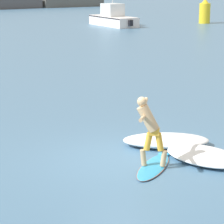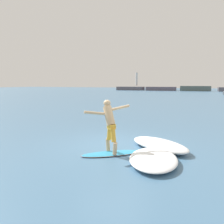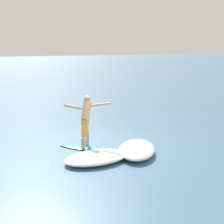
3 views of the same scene
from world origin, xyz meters
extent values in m
plane|color=teal|center=(0.00, 0.00, 0.00)|extent=(200.00, 200.00, 0.00)
cube|color=#504E50|center=(20.18, 62.00, 0.68)|extent=(9.75, 3.73, 1.36)
cube|color=#585854|center=(30.25, 62.00, 0.67)|extent=(9.67, 4.08, 1.33)
ellipsoid|color=#319BCD|center=(0.28, -0.90, 0.03)|extent=(1.92, 1.68, 0.06)
ellipsoid|color=#319BCD|center=(1.08, -0.27, 0.03)|extent=(0.41, 0.42, 0.05)
ellipsoid|color=#DB5B2D|center=(0.28, -0.90, 0.03)|extent=(1.93, 1.70, 0.03)
cone|color=black|center=(-0.36, -1.41, -0.06)|extent=(0.07, 0.07, 0.14)
cone|color=black|center=(-0.15, -1.45, -0.06)|extent=(0.07, 0.07, 0.14)
cone|color=black|center=(-0.35, -1.20, -0.06)|extent=(0.07, 0.07, 0.14)
cylinder|color=tan|center=(0.09, -0.75, 0.26)|extent=(0.22, 0.21, 0.41)
cylinder|color=gold|center=(0.17, -0.82, 0.68)|extent=(0.27, 0.26, 0.45)
cylinder|color=tan|center=(0.47, -1.06, 0.26)|extent=(0.22, 0.21, 0.41)
cylinder|color=gold|center=(0.39, -0.99, 0.68)|extent=(0.27, 0.26, 0.45)
cube|color=gold|center=(0.28, -0.90, 0.93)|extent=(0.33, 0.32, 0.16)
cylinder|color=tan|center=(0.16, -0.81, 1.26)|extent=(0.60, 0.56, 0.70)
sphere|color=tan|center=(0.04, -0.71, 1.66)|extent=(0.23, 0.23, 0.23)
cylinder|color=tan|center=(-0.22, -1.12, 1.37)|extent=(0.52, 0.59, 0.21)
cylinder|color=tan|center=(0.38, -0.37, 1.49)|extent=(0.50, 0.59, 0.20)
cube|color=white|center=(19.22, 31.67, 0.45)|extent=(2.19, 5.78, 0.89)
cone|color=white|center=(19.29, 34.94, 0.45)|extent=(0.91, 1.02, 0.89)
cube|color=black|center=(19.22, 31.67, 0.82)|extent=(2.26, 5.72, 0.08)
cube|color=silver|center=(19.22, 31.84, 1.46)|extent=(1.60, 1.92, 1.15)
cube|color=#232D38|center=(19.24, 32.79, 1.60)|extent=(1.25, 0.05, 0.57)
cube|color=black|center=(19.16, 28.68, 0.49)|extent=(0.37, 0.29, 0.52)
cylinder|color=yellow|center=(28.25, 29.29, 0.97)|extent=(1.08, 1.08, 1.93)
cone|color=yellow|center=(28.25, 29.29, 2.15)|extent=(0.76, 0.76, 0.44)
ellipsoid|color=white|center=(1.60, 0.34, 0.16)|extent=(2.63, 2.22, 0.31)
ellipsoid|color=white|center=(1.72, -1.12, 0.12)|extent=(1.83, 2.40, 0.25)
camera|label=1|loc=(-6.96, -10.78, 4.57)|focal=85.00mm
camera|label=2|loc=(3.04, -7.26, 2.33)|focal=35.00mm
camera|label=3|loc=(11.66, -5.52, 3.48)|focal=60.00mm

